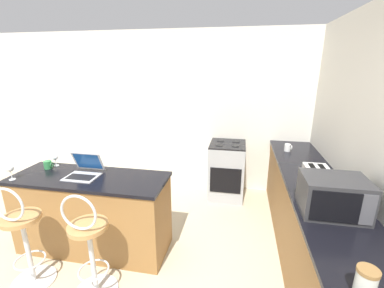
% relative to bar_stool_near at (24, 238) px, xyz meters
% --- Properties ---
extents(wall_back, '(12.00, 0.06, 2.60)m').
position_rel_bar_stool_near_xyz_m(wall_back, '(0.88, 2.49, 0.79)').
color(wall_back, silver).
rests_on(wall_back, ground_plane).
extents(breakfast_bar, '(1.71, 0.62, 0.89)m').
position_rel_bar_stool_near_xyz_m(breakfast_bar, '(0.34, 0.61, -0.06)').
color(breakfast_bar, olive).
rests_on(breakfast_bar, ground_plane).
extents(counter_right, '(0.62, 3.24, 0.89)m').
position_rel_bar_stool_near_xyz_m(counter_right, '(2.72, 0.85, -0.06)').
color(counter_right, olive).
rests_on(counter_right, ground_plane).
extents(bar_stool_near, '(0.40, 0.40, 1.07)m').
position_rel_bar_stool_near_xyz_m(bar_stool_near, '(0.00, 0.00, 0.00)').
color(bar_stool_near, silver).
rests_on(bar_stool_near, ground_plane).
extents(bar_stool_far, '(0.40, 0.40, 1.07)m').
position_rel_bar_stool_near_xyz_m(bar_stool_far, '(0.67, 0.00, 0.00)').
color(bar_stool_far, silver).
rests_on(bar_stool_far, ground_plane).
extents(laptop, '(0.34, 0.33, 0.24)m').
position_rel_bar_stool_near_xyz_m(laptop, '(0.28, 0.64, 0.45)').
color(laptop, '#B7BABF').
rests_on(laptop, breakfast_bar).
extents(microwave, '(0.49, 0.38, 0.31)m').
position_rel_bar_stool_near_xyz_m(microwave, '(2.68, 0.33, 0.54)').
color(microwave, '#2D2D30').
rests_on(microwave, counter_right).
extents(toaster, '(0.25, 0.25, 0.17)m').
position_rel_bar_stool_near_xyz_m(toaster, '(2.72, 0.94, 0.47)').
color(toaster, silver).
rests_on(toaster, counter_right).
extents(stove_range, '(0.54, 0.60, 0.90)m').
position_rel_bar_stool_near_xyz_m(stove_range, '(1.75, 2.14, -0.06)').
color(stove_range, '#9EA3A8').
rests_on(stove_range, ground_plane).
extents(mug_white, '(0.10, 0.08, 0.10)m').
position_rel_bar_stool_near_xyz_m(mug_white, '(2.60, 1.93, 0.44)').
color(mug_white, white).
rests_on(mug_white, counter_right).
extents(storage_jar, '(0.11, 0.11, 0.18)m').
position_rel_bar_stool_near_xyz_m(storage_jar, '(2.59, -0.51, 0.48)').
color(storage_jar, silver).
rests_on(storage_jar, counter_right).
extents(mug_green, '(0.10, 0.09, 0.09)m').
position_rel_bar_stool_near_xyz_m(mug_green, '(-0.26, 0.73, 0.43)').
color(mug_green, '#338447').
rests_on(mug_green, breakfast_bar).
extents(wine_glass_short, '(0.07, 0.07, 0.17)m').
position_rel_bar_stool_near_xyz_m(wine_glass_short, '(-0.41, 0.39, 0.51)').
color(wine_glass_short, silver).
rests_on(wine_glass_short, breakfast_bar).
extents(wine_glass_tall, '(0.07, 0.07, 0.14)m').
position_rel_bar_stool_near_xyz_m(wine_glass_tall, '(-0.22, 0.82, 0.49)').
color(wine_glass_tall, silver).
rests_on(wine_glass_tall, breakfast_bar).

